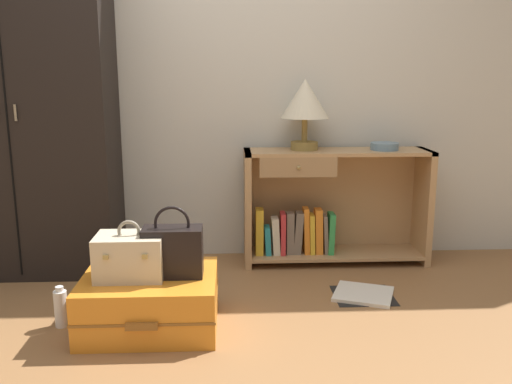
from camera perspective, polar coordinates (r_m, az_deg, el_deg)
The scene contains 11 objects.
ground_plane at distance 2.39m, azimuth -4.98°, elevation -17.59°, with size 9.00×9.00×0.00m, color olive.
back_wall at distance 3.58m, azimuth -4.45°, elevation 13.95°, with size 6.40×0.10×2.60m, color beige.
wardrobe at distance 3.51m, azimuth -23.28°, elevation 7.89°, with size 1.04×0.47×1.97m.
bookshelf at distance 3.52m, azimuth 7.37°, elevation -1.68°, with size 1.17×0.32×0.73m.
table_lamp at distance 3.41m, azimuth 5.15°, elevation 9.39°, with size 0.30×0.30×0.44m.
bowl at distance 3.50m, azimuth 13.30°, elevation 4.68°, with size 0.17×0.17×0.05m, color slate.
suitcase_large at distance 2.70m, azimuth -10.99°, elevation -11.12°, with size 0.64×0.55×0.26m.
train_case at distance 2.61m, azimuth -13.03°, elevation -6.54°, with size 0.31×0.23×0.28m.
handbag at distance 2.59m, azimuth -8.69°, elevation -6.08°, with size 0.28×0.14×0.34m.
bottle at distance 2.83m, azimuth -19.74°, elevation -11.34°, with size 0.06×0.06×0.20m.
open_book_on_floor at distance 3.09m, azimuth 11.17°, elevation -10.46°, with size 0.39×0.37×0.02m.
Camera 1 is at (0.10, -2.08, 1.19)m, focal length 38.23 mm.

